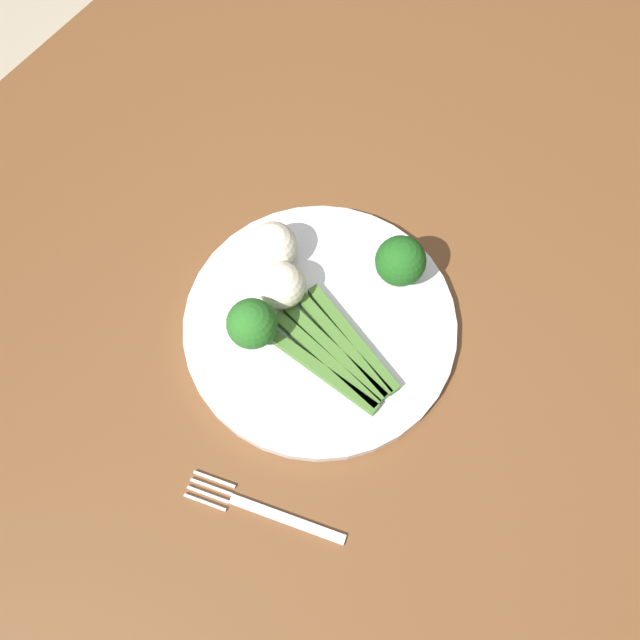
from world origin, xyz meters
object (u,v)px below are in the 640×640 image
object	(u,v)px
broccoli_back	(400,262)
asparagus_bundle	(335,353)
cauliflower_left	(282,285)
dining_table	(349,307)
fork	(263,510)
cauliflower_back_right	(273,246)
broccoli_front_left	(252,324)
plate	(320,325)

from	to	relation	value
broccoli_back	asparagus_bundle	bearing A→B (deg)	177.29
asparagus_bundle	cauliflower_left	size ratio (longest dim) A/B	2.95
dining_table	cauliflower_left	distance (m)	0.16
cauliflower_left	fork	xyz separation A→B (m)	(-0.20, -0.12, -0.04)
asparagus_bundle	cauliflower_back_right	world-z (taller)	cauliflower_back_right
cauliflower_left	asparagus_bundle	bearing A→B (deg)	-106.07
dining_table	cauliflower_left	bearing A→B (deg)	150.23
cauliflower_back_right	fork	bearing A→B (deg)	-146.25
asparagus_bundle	broccoli_front_left	world-z (taller)	broccoli_front_left
broccoli_front_left	cauliflower_left	bearing A→B (deg)	5.04
plate	fork	bearing A→B (deg)	-161.17
broccoli_front_left	fork	size ratio (longest dim) A/B	0.40
cauliflower_left	plate	bearing A→B (deg)	-92.74
cauliflower_back_right	broccoli_back	bearing A→B (deg)	-65.70
plate	asparagus_bundle	bearing A→B (deg)	-122.85
asparagus_bundle	cauliflower_back_right	size ratio (longest dim) A/B	2.83
dining_table	cauliflower_back_right	world-z (taller)	cauliflower_back_right
cauliflower_left	broccoli_back	bearing A→B (deg)	-45.40
broccoli_back	fork	size ratio (longest dim) A/B	0.41
asparagus_bundle	cauliflower_back_right	bearing A→B (deg)	-14.41
asparagus_bundle	broccoli_back	distance (m)	0.12
dining_table	plate	xyz separation A→B (m)	(-0.08, -0.01, 0.10)
broccoli_front_left	cauliflower_back_right	bearing A→B (deg)	24.22
broccoli_back	cauliflower_back_right	world-z (taller)	broccoli_back
broccoli_back	cauliflower_left	size ratio (longest dim) A/B	1.29
cauliflower_left	fork	bearing A→B (deg)	-149.09
broccoli_back	fork	bearing A→B (deg)	-174.79
asparagus_bundle	broccoli_front_left	xyz separation A→B (m)	(-0.03, 0.08, 0.03)
dining_table	cauliflower_left	xyz separation A→B (m)	(-0.07, 0.04, 0.14)
dining_table	cauliflower_left	world-z (taller)	cauliflower_left
cauliflower_back_right	dining_table	bearing A→B (deg)	-61.86
dining_table	broccoli_back	distance (m)	0.16
broccoli_back	cauliflower_left	world-z (taller)	broccoli_back
fork	broccoli_front_left	bearing A→B (deg)	-66.43
plate	cauliflower_back_right	xyz separation A→B (m)	(0.04, 0.09, 0.03)
cauliflower_back_right	fork	distance (m)	0.28
broccoli_front_left	dining_table	bearing A→B (deg)	-15.90
dining_table	cauliflower_back_right	bearing A→B (deg)	118.14
plate	cauliflower_back_right	distance (m)	0.10
dining_table	broccoli_back	world-z (taller)	broccoli_back
broccoli_back	cauliflower_left	bearing A→B (deg)	134.60
dining_table	asparagus_bundle	xyz separation A→B (m)	(-0.10, -0.04, 0.12)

